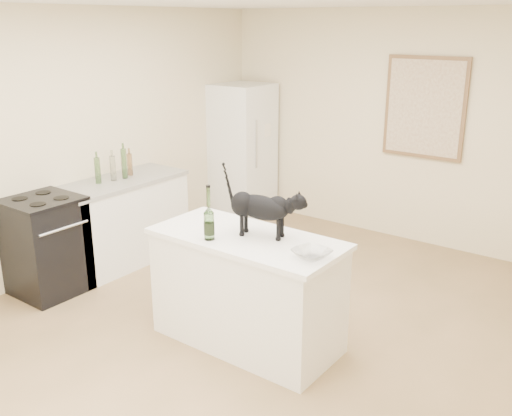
# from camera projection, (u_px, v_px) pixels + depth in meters

# --- Properties ---
(floor) EXTENTS (5.50, 5.50, 0.00)m
(floor) POSITION_uv_depth(u_px,v_px,m) (252.00, 327.00, 4.84)
(floor) COLOR #A17D55
(floor) RESTS_ON ground
(wall_back) EXTENTS (4.50, 0.00, 4.50)m
(wall_back) POSITION_uv_depth(u_px,v_px,m) (398.00, 127.00, 6.53)
(wall_back) COLOR beige
(wall_back) RESTS_ON ground
(wall_left) EXTENTS (0.00, 5.50, 5.50)m
(wall_left) POSITION_uv_depth(u_px,v_px,m) (72.00, 142.00, 5.71)
(wall_left) COLOR beige
(wall_left) RESTS_ON ground
(island_base) EXTENTS (1.44, 0.67, 0.86)m
(island_base) POSITION_uv_depth(u_px,v_px,m) (247.00, 292.00, 4.49)
(island_base) COLOR white
(island_base) RESTS_ON floor
(island_top) EXTENTS (1.50, 0.70, 0.04)m
(island_top) POSITION_uv_depth(u_px,v_px,m) (247.00, 239.00, 4.35)
(island_top) COLOR white
(island_top) RESTS_ON island_base
(left_cabinets) EXTENTS (0.60, 1.40, 0.86)m
(left_cabinets) POSITION_uv_depth(u_px,v_px,m) (122.00, 223.00, 6.04)
(left_cabinets) COLOR white
(left_cabinets) RESTS_ON floor
(left_countertop) EXTENTS (0.62, 1.44, 0.04)m
(left_countertop) POSITION_uv_depth(u_px,v_px,m) (118.00, 182.00, 5.90)
(left_countertop) COLOR gray
(left_countertop) RESTS_ON left_cabinets
(stove) EXTENTS (0.60, 0.60, 0.90)m
(stove) POSITION_uv_depth(u_px,v_px,m) (46.00, 247.00, 5.35)
(stove) COLOR black
(stove) RESTS_ON floor
(fridge) EXTENTS (0.68, 0.68, 1.70)m
(fridge) POSITION_uv_depth(u_px,v_px,m) (242.00, 150.00, 7.47)
(fridge) COLOR white
(fridge) RESTS_ON floor
(artwork_frame) EXTENTS (0.90, 0.03, 1.10)m
(artwork_frame) POSITION_uv_depth(u_px,v_px,m) (425.00, 108.00, 6.26)
(artwork_frame) COLOR brown
(artwork_frame) RESTS_ON wall_back
(artwork_canvas) EXTENTS (0.82, 0.00, 1.02)m
(artwork_canvas) POSITION_uv_depth(u_px,v_px,m) (424.00, 108.00, 6.24)
(artwork_canvas) COLOR beige
(artwork_canvas) RESTS_ON wall_back
(black_cat) EXTENTS (0.61, 0.33, 0.41)m
(black_cat) POSITION_uv_depth(u_px,v_px,m) (261.00, 210.00, 4.29)
(black_cat) COLOR black
(black_cat) RESTS_ON island_top
(wine_bottle) EXTENTS (0.10, 0.10, 0.37)m
(wine_bottle) POSITION_uv_depth(u_px,v_px,m) (209.00, 216.00, 4.23)
(wine_bottle) COLOR #325C25
(wine_bottle) RESTS_ON island_top
(glass_bowl) EXTENTS (0.30, 0.30, 0.06)m
(glass_bowl) POSITION_uv_depth(u_px,v_px,m) (312.00, 254.00, 3.93)
(glass_bowl) COLOR silver
(glass_bowl) RESTS_ON island_top
(fridge_paper) EXTENTS (0.02, 0.13, 0.17)m
(fridge_paper) POSITION_uv_depth(u_px,v_px,m) (267.00, 130.00, 7.25)
(fridge_paper) COLOR white
(fridge_paper) RESTS_ON fridge
(counter_bottle_cluster) EXTENTS (0.12, 0.46, 0.31)m
(counter_bottle_cluster) POSITION_uv_depth(u_px,v_px,m) (116.00, 167.00, 5.87)
(counter_bottle_cluster) COLOR #1F511B
(counter_bottle_cluster) RESTS_ON left_countertop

